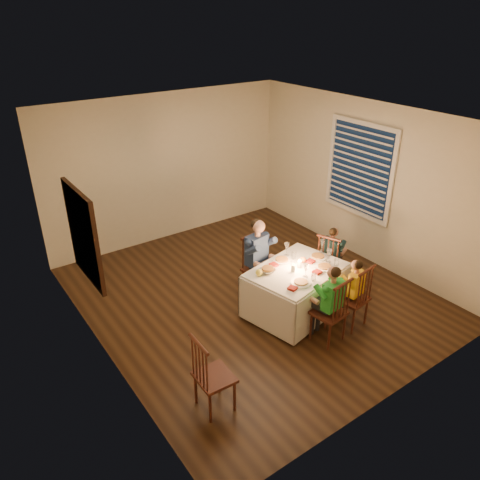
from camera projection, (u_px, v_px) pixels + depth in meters
ground at (252, 295)px, 6.98m from camera, size 5.00×5.00×0.00m
wall_left at (92, 262)px, 5.23m from camera, size 0.02×5.00×2.60m
wall_right at (364, 182)px, 7.55m from camera, size 0.02×5.00×2.60m
wall_back at (168, 168)px, 8.21m from camera, size 4.50×0.02×2.60m
ceiling at (254, 119)px, 5.80m from camera, size 5.00×5.00×0.00m
dining_table at (296, 281)px, 6.40m from camera, size 1.49×1.21×0.65m
chair_adult at (257, 293)px, 7.02m from camera, size 0.44×0.42×0.93m
chair_near_left at (326, 339)px, 6.07m from camera, size 0.43×0.41×0.93m
chair_near_right at (349, 324)px, 6.35m from camera, size 0.44×0.42×0.93m
chair_end at (328, 287)px, 7.17m from camera, size 0.48×0.49×0.93m
chair_extra at (215, 406)px, 5.05m from camera, size 0.38×0.40×0.94m
adult at (257, 293)px, 7.02m from camera, size 0.49×0.46×1.21m
child_green at (326, 339)px, 6.07m from camera, size 0.40×0.38×1.08m
child_yellow at (349, 324)px, 6.35m from camera, size 0.35×0.33×0.99m
child_teal at (328, 287)px, 7.17m from camera, size 0.39×0.41×1.01m
setting_adult at (282, 260)px, 6.50m from camera, size 0.31×0.31×0.02m
setting_green at (301, 283)px, 5.98m from camera, size 0.31×0.31×0.02m
setting_yellow at (325, 267)px, 6.33m from camera, size 0.31×0.31×0.02m
setting_teal at (318, 257)px, 6.59m from camera, size 0.31×0.31×0.02m
candle_left at (293, 268)px, 6.23m from camera, size 0.06×0.06×0.10m
candle_right at (299, 264)px, 6.32m from camera, size 0.06×0.06×0.10m
squash at (259, 272)px, 6.14m from camera, size 0.09×0.09×0.09m
orange_fruit at (303, 260)px, 6.45m from camera, size 0.08×0.08×0.08m
serving_bowl at (268, 270)px, 6.23m from camera, size 0.23×0.23×0.05m
wall_mirror at (84, 236)px, 5.37m from camera, size 0.06×0.95×1.15m
window_blinds at (359, 169)px, 7.51m from camera, size 0.07×1.34×1.54m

